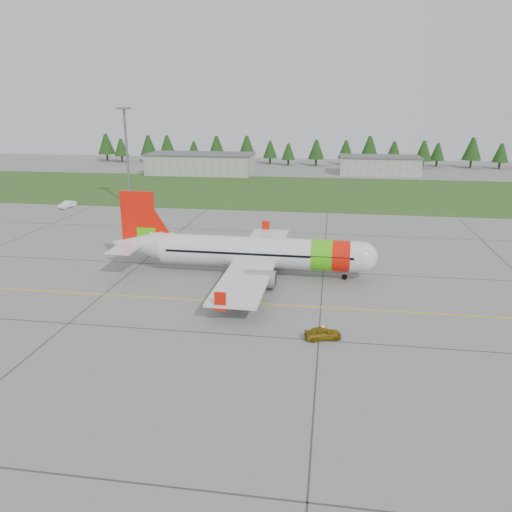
# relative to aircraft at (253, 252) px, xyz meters

# --- Properties ---
(ground) EXTENTS (320.00, 320.00, 0.00)m
(ground) POSITION_rel_aircraft_xyz_m (-1.04, -17.62, -3.01)
(ground) COLOR gray
(ground) RESTS_ON ground
(aircraft) EXTENTS (34.39, 31.53, 10.42)m
(aircraft) POSITION_rel_aircraft_xyz_m (0.00, 0.00, 0.00)
(aircraft) COLOR silver
(aircraft) RESTS_ON ground
(follow_me_car) EXTENTS (1.51, 1.65, 3.41)m
(follow_me_car) POSITION_rel_aircraft_xyz_m (9.33, -17.23, -1.30)
(follow_me_car) COLOR gold
(follow_me_car) RESTS_ON ground
(service_van) EXTENTS (1.78, 1.72, 4.32)m
(service_van) POSITION_rel_aircraft_xyz_m (-45.65, 36.64, -0.84)
(service_van) COLOR white
(service_van) RESTS_ON ground
(grass_strip) EXTENTS (320.00, 50.00, 0.03)m
(grass_strip) POSITION_rel_aircraft_xyz_m (-1.04, 64.38, -2.99)
(grass_strip) COLOR #30561E
(grass_strip) RESTS_ON ground
(taxi_guideline) EXTENTS (120.00, 0.25, 0.02)m
(taxi_guideline) POSITION_rel_aircraft_xyz_m (-1.04, -9.62, -2.99)
(taxi_guideline) COLOR gold
(taxi_guideline) RESTS_ON ground
(hangar_west) EXTENTS (32.00, 14.00, 6.00)m
(hangar_west) POSITION_rel_aircraft_xyz_m (-31.04, 92.38, -0.01)
(hangar_west) COLOR #A8A8A3
(hangar_west) RESTS_ON ground
(hangar_east) EXTENTS (24.00, 12.00, 5.20)m
(hangar_east) POSITION_rel_aircraft_xyz_m (23.96, 100.38, -0.41)
(hangar_east) COLOR #A8A8A3
(hangar_east) RESTS_ON ground
(floodlight_mast) EXTENTS (0.50, 0.50, 20.00)m
(floodlight_mast) POSITION_rel_aircraft_xyz_m (-33.04, 40.38, 6.99)
(floodlight_mast) COLOR slate
(floodlight_mast) RESTS_ON ground
(treeline) EXTENTS (160.00, 8.00, 10.00)m
(treeline) POSITION_rel_aircraft_xyz_m (-1.04, 120.38, 1.99)
(treeline) COLOR #1C3F14
(treeline) RESTS_ON ground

